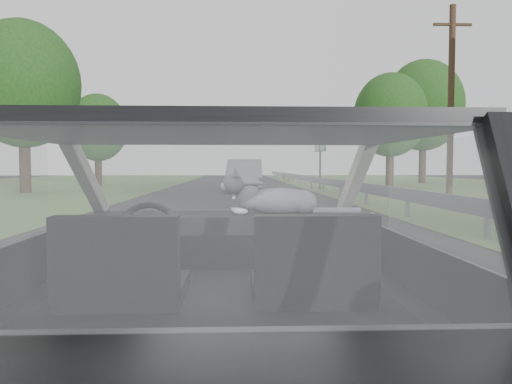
{
  "coord_description": "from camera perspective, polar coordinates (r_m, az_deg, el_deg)",
  "views": [
    {
      "loc": [
        0.08,
        -2.38,
        1.29
      ],
      "look_at": [
        0.2,
        0.59,
        1.13
      ],
      "focal_mm": 35.0,
      "sensor_mm": 36.0,
      "label": 1
    }
  ],
  "objects": [
    {
      "name": "subject_car",
      "position": [
        2.45,
        -4.13,
        -10.3
      ],
      "size": [
        1.8,
        4.0,
        1.45
      ],
      "primitive_type": "cube",
      "color": "black",
      "rests_on": "ground"
    },
    {
      "name": "dashboard",
      "position": [
        3.04,
        -3.77,
        -5.3
      ],
      "size": [
        1.58,
        0.45,
        0.3
      ],
      "primitive_type": "cube",
      "color": "black",
      "rests_on": "subject_car"
    },
    {
      "name": "driver_seat",
      "position": [
        2.18,
        -15.05,
        -7.86
      ],
      "size": [
        0.5,
        0.72,
        0.42
      ],
      "primitive_type": "cube",
      "color": "black",
      "rests_on": "subject_car"
    },
    {
      "name": "passenger_seat",
      "position": [
        2.15,
        6.41,
        -7.91
      ],
      "size": [
        0.5,
        0.72,
        0.42
      ],
      "primitive_type": "cube",
      "color": "black",
      "rests_on": "subject_car"
    },
    {
      "name": "steering_wheel",
      "position": [
        2.78,
        -12.24,
        -4.68
      ],
      "size": [
        0.36,
        0.36,
        0.04
      ],
      "primitive_type": "torus",
      "color": "black",
      "rests_on": "dashboard"
    },
    {
      "name": "cat",
      "position": [
        3.0,
        2.59,
        -0.82
      ],
      "size": [
        0.62,
        0.23,
        0.27
      ],
      "primitive_type": "ellipsoid",
      "rotation": [
        0.0,
        0.0,
        0.08
      ],
      "color": "#8D8B9E",
      "rests_on": "dashboard"
    },
    {
      "name": "guardrail",
      "position": [
        13.1,
        16.47,
        -0.26
      ],
      "size": [
        0.05,
        90.0,
        0.32
      ],
      "primitive_type": "cube",
      "color": "gray",
      "rests_on": "ground"
    },
    {
      "name": "other_car",
      "position": [
        25.28,
        -1.33,
        1.91
      ],
      "size": [
        2.11,
        5.07,
        1.65
      ],
      "primitive_type": "imported",
      "rotation": [
        0.0,
        0.0,
        -0.02
      ],
      "color": "#ADB0B8",
      "rests_on": "ground"
    },
    {
      "name": "highway_sign",
      "position": [
        27.53,
        7.34,
        3.12
      ],
      "size": [
        0.52,
        1.06,
        2.76
      ],
      "primitive_type": "cube",
      "rotation": [
        0.0,
        0.0,
        0.39
      ],
      "color": "#1C7239",
      "rests_on": "ground"
    },
    {
      "name": "utility_pole",
      "position": [
        21.02,
        21.39,
        9.46
      ],
      "size": [
        0.28,
        0.28,
        7.48
      ],
      "primitive_type": "cylinder",
      "rotation": [
        0.0,
        0.0,
        -0.18
      ],
      "color": "brown",
      "rests_on": "ground"
    },
    {
      "name": "tree_2",
      "position": [
        32.62,
        15.09,
        6.68
      ],
      "size": [
        5.99,
        5.99,
        6.93
      ],
      "primitive_type": null,
      "rotation": [
        0.0,
        0.0,
        0.4
      ],
      "color": "#124111",
      "rests_on": "ground"
    },
    {
      "name": "tree_3",
      "position": [
        40.33,
        18.55,
        7.44
      ],
      "size": [
        6.15,
        6.15,
        9.1
      ],
      "primitive_type": null,
      "rotation": [
        0.0,
        0.0,
        0.02
      ],
      "color": "#124111",
      "rests_on": "ground"
    },
    {
      "name": "tree_5",
      "position": [
        26.61,
        -25.01,
        8.56
      ],
      "size": [
        5.71,
        5.71,
        8.03
      ],
      "primitive_type": null,
      "rotation": [
        0.0,
        0.0,
        -0.08
      ],
      "color": "#124111",
      "rests_on": "ground"
    },
    {
      "name": "tree_6",
      "position": [
        35.63,
        -17.62,
        5.59
      ],
      "size": [
        4.07,
        4.07,
        6.02
      ],
      "primitive_type": null,
      "rotation": [
        0.0,
        0.0,
        -0.02
      ],
      "color": "#124111",
      "rests_on": "ground"
    }
  ]
}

